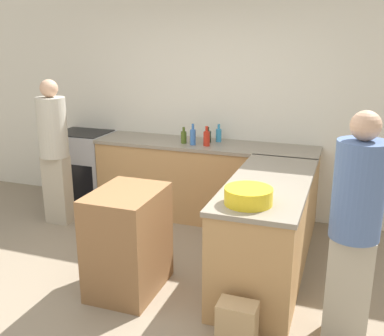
% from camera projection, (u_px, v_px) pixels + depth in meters
% --- Properties ---
extents(ground_plane, '(14.00, 14.00, 0.00)m').
position_uv_depth(ground_plane, '(132.00, 302.00, 3.79)').
color(ground_plane, gray).
extents(wall_back, '(8.00, 0.06, 2.70)m').
position_uv_depth(wall_back, '(214.00, 105.00, 5.48)').
color(wall_back, silver).
rests_on(wall_back, ground_plane).
extents(counter_back, '(2.65, 0.64, 0.94)m').
position_uv_depth(counter_back, '(205.00, 181.00, 5.43)').
color(counter_back, tan).
rests_on(counter_back, ground_plane).
extents(counter_peninsula, '(0.69, 1.77, 0.94)m').
position_uv_depth(counter_peninsula, '(267.00, 230.00, 4.05)').
color(counter_peninsula, tan).
rests_on(counter_peninsula, ground_plane).
extents(range_oven, '(0.71, 0.60, 0.95)m').
position_uv_depth(range_oven, '(85.00, 167.00, 5.97)').
color(range_oven, '#ADADB2').
rests_on(range_oven, ground_plane).
extents(island_table, '(0.54, 0.73, 0.91)m').
position_uv_depth(island_table, '(128.00, 241.00, 3.87)').
color(island_table, brown).
rests_on(island_table, ground_plane).
extents(mixing_bowl, '(0.37, 0.37, 0.13)m').
position_uv_depth(mixing_bowl, '(248.00, 196.00, 3.37)').
color(mixing_bowl, yellow).
rests_on(mixing_bowl, counter_peninsula).
extents(hot_sauce_bottle, '(0.08, 0.08, 0.23)m').
position_uv_depth(hot_sauce_bottle, '(207.00, 138.00, 5.14)').
color(hot_sauce_bottle, red).
rests_on(hot_sauce_bottle, counter_back).
extents(olive_oil_bottle, '(0.07, 0.07, 0.19)m').
position_uv_depth(olive_oil_bottle, '(184.00, 137.00, 5.27)').
color(olive_oil_bottle, '#475B1E').
rests_on(olive_oil_bottle, counter_back).
extents(wine_bottle_dark, '(0.08, 0.08, 0.19)m').
position_uv_depth(wine_bottle_dark, '(208.00, 136.00, 5.32)').
color(wine_bottle_dark, black).
rests_on(wine_bottle_dark, counter_back).
extents(water_bottle_blue, '(0.07, 0.07, 0.25)m').
position_uv_depth(water_bottle_blue, '(193.00, 137.00, 5.19)').
color(water_bottle_blue, '#386BB7').
rests_on(water_bottle_blue, counter_back).
extents(dish_soap_bottle, '(0.07, 0.07, 0.21)m').
position_uv_depth(dish_soap_bottle, '(219.00, 135.00, 5.35)').
color(dish_soap_bottle, '#338CBF').
rests_on(dish_soap_bottle, counter_back).
extents(person_by_range, '(0.33, 0.33, 1.70)m').
position_uv_depth(person_by_range, '(54.00, 147.00, 5.17)').
color(person_by_range, '#ADA38E').
rests_on(person_by_range, ground_plane).
extents(person_at_peninsula, '(0.34, 0.34, 1.70)m').
position_uv_depth(person_at_peninsula, '(355.00, 223.00, 3.08)').
color(person_at_peninsula, '#ADA38E').
rests_on(person_at_peninsula, ground_plane).
extents(paper_bag, '(0.28, 0.19, 0.34)m').
position_uv_depth(paper_bag, '(237.00, 325.00, 3.21)').
color(paper_bag, tan).
rests_on(paper_bag, ground_plane).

